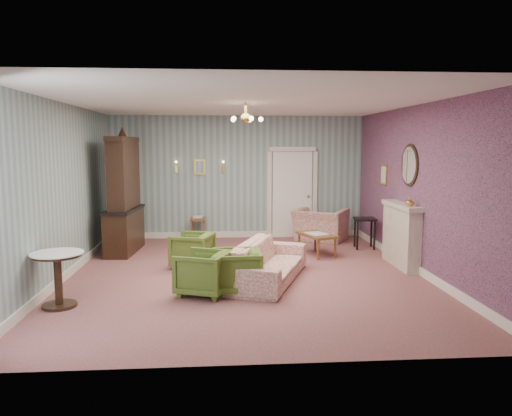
{
  "coord_description": "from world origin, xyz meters",
  "views": [
    {
      "loc": [
        -0.44,
        -8.2,
        2.19
      ],
      "look_at": [
        0.2,
        0.4,
        1.1
      ],
      "focal_mm": 34.45,
      "sensor_mm": 36.0,
      "label": 1
    }
  ],
  "objects": [
    {
      "name": "wall_back",
      "position": [
        0.0,
        3.5,
        1.45
      ],
      "size": [
        6.0,
        0.0,
        6.0
      ],
      "primitive_type": "plane",
      "rotation": [
        1.57,
        0.0,
        0.0
      ],
      "color": "gray",
      "rests_on": "ground"
    },
    {
      "name": "wall_right_floral",
      "position": [
        2.98,
        0.0,
        1.45
      ],
      "size": [
        0.0,
        7.0,
        7.0
      ],
      "primitive_type": "plane",
      "rotation": [
        1.57,
        0.0,
        -1.57
      ],
      "color": "#B85C72",
      "rests_on": "ground"
    },
    {
      "name": "coffee_table",
      "position": [
        1.5,
        1.38,
        0.22
      ],
      "size": [
        0.76,
        0.99,
        0.45
      ],
      "primitive_type": null,
      "rotation": [
        0.0,
        0.0,
        0.36
      ],
      "color": "brown",
      "rests_on": "floor"
    },
    {
      "name": "door",
      "position": [
        1.3,
        3.46,
        1.08
      ],
      "size": [
        1.12,
        0.12,
        2.16
      ],
      "primitive_type": null,
      "color": "white",
      "rests_on": "floor"
    },
    {
      "name": "ceiling",
      "position": [
        0.0,
        0.0,
        2.9
      ],
      "size": [
        7.0,
        7.0,
        0.0
      ],
      "primitive_type": "plane",
      "rotation": [
        3.14,
        0.0,
        0.0
      ],
      "color": "white",
      "rests_on": "ground"
    },
    {
      "name": "pedestal_table",
      "position": [
        -2.65,
        -1.51,
        0.38
      ],
      "size": [
        0.9,
        0.9,
        0.77
      ],
      "primitive_type": null,
      "rotation": [
        0.0,
        0.0,
        -0.34
      ],
      "color": "black",
      "rests_on": "floor"
    },
    {
      "name": "sofa_chintz",
      "position": [
        0.34,
        -0.41,
        0.43
      ],
      "size": [
        1.36,
        2.27,
        0.85
      ],
      "primitive_type": "imported",
      "rotation": [
        0.0,
        0.0,
        1.21
      ],
      "color": "#A34142",
      "rests_on": "floor"
    },
    {
      "name": "sconce_right",
      "position": [
        -0.35,
        3.44,
        1.7
      ],
      "size": [
        0.16,
        0.12,
        0.3
      ],
      "primitive_type": null,
      "color": "gold",
      "rests_on": "wall_back"
    },
    {
      "name": "oval_mirror",
      "position": [
        2.96,
        0.4,
        1.85
      ],
      "size": [
        0.04,
        0.76,
        0.84
      ],
      "primitive_type": null,
      "color": "white",
      "rests_on": "wall_right"
    },
    {
      "name": "nesting_table",
      "position": [
        -0.95,
        3.13,
        0.29
      ],
      "size": [
        0.35,
        0.45,
        0.59
      ],
      "primitive_type": null,
      "rotation": [
        0.0,
        0.0,
        -0.0
      ],
      "color": "brown",
      "rests_on": "floor"
    },
    {
      "name": "wall_front",
      "position": [
        0.0,
        -3.5,
        1.45
      ],
      "size": [
        6.0,
        0.0,
        6.0
      ],
      "primitive_type": "plane",
      "rotation": [
        -1.57,
        0.0,
        0.0
      ],
      "color": "gray",
      "rests_on": "ground"
    },
    {
      "name": "mantel_vase",
      "position": [
        2.84,
        0.0,
        1.23
      ],
      "size": [
        0.15,
        0.15,
        0.15
      ],
      "primitive_type": "imported",
      "color": "gold",
      "rests_on": "fireplace"
    },
    {
      "name": "wall_left",
      "position": [
        -3.0,
        0.0,
        1.45
      ],
      "size": [
        0.0,
        7.0,
        7.0
      ],
      "primitive_type": "plane",
      "rotation": [
        1.57,
        0.0,
        1.57
      ],
      "color": "gray",
      "rests_on": "ground"
    },
    {
      "name": "framed_print",
      "position": [
        2.97,
        1.75,
        1.6
      ],
      "size": [
        0.04,
        0.34,
        0.42
      ],
      "primitive_type": null,
      "color": "gold",
      "rests_on": "wall_right"
    },
    {
      "name": "burgundy_cushion",
      "position": [
        1.85,
        2.79,
        0.48
      ],
      "size": [
        0.41,
        0.28,
        0.39
      ],
      "primitive_type": "cube",
      "rotation": [
        0.17,
        0.0,
        -0.35
      ],
      "color": "maroon",
      "rests_on": "wingback_chair"
    },
    {
      "name": "olive_chair_a",
      "position": [
        -0.69,
        -1.09,
        0.36
      ],
      "size": [
        0.87,
        0.89,
        0.72
      ],
      "primitive_type": "imported",
      "rotation": [
        0.0,
        0.0,
        -1.95
      ],
      "color": "#506924",
      "rests_on": "floor"
    },
    {
      "name": "gilt_mirror_back",
      "position": [
        -0.9,
        3.46,
        1.7
      ],
      "size": [
        0.28,
        0.06,
        0.36
      ],
      "primitive_type": null,
      "color": "gold",
      "rests_on": "wall_back"
    },
    {
      "name": "fireplace",
      "position": [
        2.86,
        0.4,
        0.58
      ],
      "size": [
        0.3,
        1.4,
        1.16
      ],
      "primitive_type": null,
      "color": "beige",
      "rests_on": "floor"
    },
    {
      "name": "sconce_left",
      "position": [
        -1.45,
        3.44,
        1.7
      ],
      "size": [
        0.16,
        0.12,
        0.3
      ],
      "primitive_type": null,
      "color": "gold",
      "rests_on": "wall_back"
    },
    {
      "name": "side_table_black",
      "position": [
        2.65,
        1.96,
        0.33
      ],
      "size": [
        0.49,
        0.49,
        0.67
      ],
      "primitive_type": null,
      "rotation": [
        0.0,
        0.0,
        -0.12
      ],
      "color": "black",
      "rests_on": "floor"
    },
    {
      "name": "chandelier",
      "position": [
        0.0,
        0.0,
        2.63
      ],
      "size": [
        0.56,
        0.56,
        0.36
      ],
      "primitive_type": null,
      "color": "gold",
      "rests_on": "ceiling"
    },
    {
      "name": "floor",
      "position": [
        0.0,
        0.0,
        0.0
      ],
      "size": [
        7.0,
        7.0,
        0.0
      ],
      "primitive_type": "plane",
      "color": "#905754",
      "rests_on": "ground"
    },
    {
      "name": "wingback_chair",
      "position": [
        1.9,
        2.94,
        0.5
      ],
      "size": [
        1.35,
        1.21,
        0.99
      ],
      "primitive_type": "imported",
      "rotation": [
        0.0,
        0.0,
        2.61
      ],
      "color": "#A34142",
      "rests_on": "floor"
    },
    {
      "name": "olive_chair_b",
      "position": [
        -0.2,
        -1.03,
        0.36
      ],
      "size": [
        0.68,
        0.72,
        0.72
      ],
      "primitive_type": "imported",
      "rotation": [
        0.0,
        0.0,
        -1.54
      ],
      "color": "#506924",
      "rests_on": "floor"
    },
    {
      "name": "wall_right",
      "position": [
        3.0,
        0.0,
        1.45
      ],
      "size": [
        0.0,
        7.0,
        7.0
      ],
      "primitive_type": "plane",
      "rotation": [
        1.57,
        0.0,
        -1.57
      ],
      "color": "gray",
      "rests_on": "ground"
    },
    {
      "name": "olive_chair_c",
      "position": [
        -0.95,
        0.59,
        0.35
      ],
      "size": [
        0.81,
        0.83,
        0.7
      ],
      "primitive_type": "imported",
      "rotation": [
        0.0,
        0.0,
        -1.87
      ],
      "color": "#506924",
      "rests_on": "floor"
    },
    {
      "name": "dresser",
      "position": [
        -2.41,
        2.0,
        1.26
      ],
      "size": [
        0.64,
        1.55,
        2.52
      ],
      "primitive_type": null,
      "rotation": [
        0.0,
        0.0,
        -0.08
      ],
      "color": "black",
      "rests_on": "floor"
    }
  ]
}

